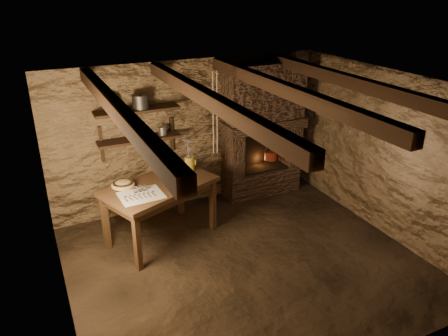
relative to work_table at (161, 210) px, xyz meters
name	(u,v)px	position (x,y,z in m)	size (l,w,h in m)	color
floor	(245,262)	(0.81, -1.05, -0.47)	(4.50, 4.50, 0.00)	black
back_wall	(189,134)	(0.81, 0.95, 0.73)	(4.50, 0.04, 2.40)	brown
front_wall	(355,272)	(0.81, -3.05, 0.73)	(4.50, 0.04, 2.40)	brown
left_wall	(55,222)	(-1.44, -1.05, 0.73)	(0.04, 4.00, 2.40)	brown
right_wall	(384,154)	(3.06, -1.05, 0.73)	(0.04, 4.00, 2.40)	brown
ceiling	(249,86)	(0.81, -1.05, 1.93)	(4.50, 4.00, 0.04)	black
beam_far_left	(117,110)	(-0.69, -1.05, 1.84)	(0.14, 3.95, 0.16)	black
beam_mid_left	(208,99)	(0.31, -1.05, 1.84)	(0.14, 3.95, 0.16)	black
beam_mid_right	(286,90)	(1.31, -1.05, 1.84)	(0.14, 3.95, 0.16)	black
beam_far_right	(352,82)	(2.31, -1.05, 1.84)	(0.14, 3.95, 0.16)	black
shelf_lower	(140,139)	(-0.04, 0.79, 0.83)	(1.25, 0.30, 0.04)	black
shelf_upper	(137,110)	(-0.04, 0.79, 1.28)	(1.25, 0.30, 0.04)	black
hearth	(263,127)	(2.06, 0.71, 0.75)	(1.43, 0.51, 2.30)	#37241B
work_table	(161,210)	(0.00, 0.00, 0.00)	(1.76, 1.39, 0.88)	#342012
linen_cloth	(141,195)	(-0.32, -0.23, 0.41)	(0.56, 0.45, 0.01)	beige
pewter_cutlery_row	(142,195)	(-0.32, -0.25, 0.42)	(0.47, 0.18, 0.01)	gray
drinking_glasses	(140,189)	(-0.30, -0.13, 0.45)	(0.18, 0.05, 0.07)	silver
stoneware_jug	(190,157)	(0.56, 0.26, 0.62)	(0.16, 0.15, 0.51)	#AB8421
wooden_bowl	(123,185)	(-0.48, 0.11, 0.44)	(0.32, 0.32, 0.11)	#A47E47
iron_stockpot	(141,102)	(0.03, 0.79, 1.39)	(0.25, 0.25, 0.19)	#32302D
tin_pan	(111,101)	(-0.39, 0.89, 1.43)	(0.26, 0.26, 0.04)	gray
small_kettle	(163,131)	(0.33, 0.79, 0.91)	(0.18, 0.13, 0.19)	gray
rusty_tin	(133,136)	(-0.13, 0.79, 0.89)	(0.10, 0.10, 0.10)	#632A13
red_pot	(271,155)	(2.22, 0.67, 0.23)	(0.24, 0.24, 0.54)	maroon
hanging_ropes	(215,113)	(0.86, 0.00, 1.33)	(0.08, 0.08, 1.20)	tan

